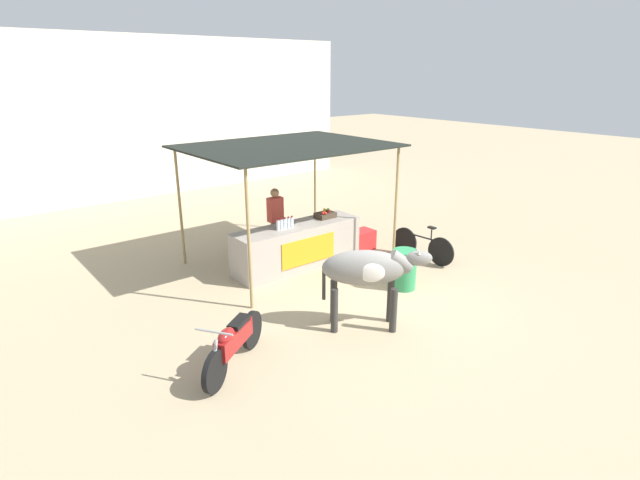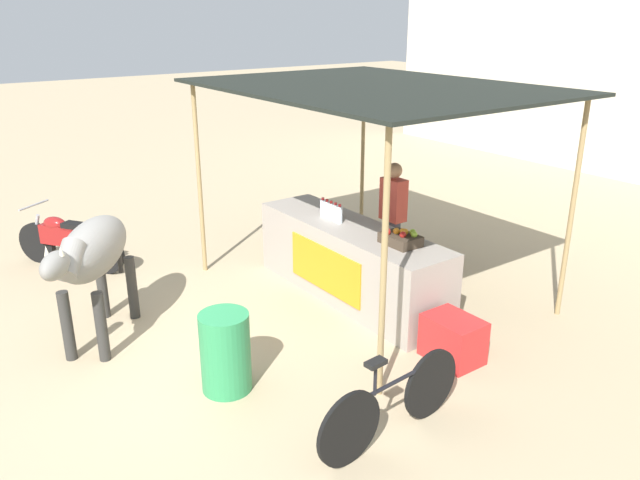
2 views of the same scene
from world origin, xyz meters
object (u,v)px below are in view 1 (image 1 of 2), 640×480
Objects in this scene: bicycle_leaning at (423,246)px; motorcycle_parked at (234,342)px; fruit_crate at (325,215)px; stall_counter at (297,246)px; water_barrel at (404,269)px; cow at (368,270)px; cooler_box at (361,240)px; vendor_behind_counter at (276,223)px.

motorcycle_parked is at bearing -168.29° from bicycle_leaning.
bicycle_leaning is (1.61, -1.55, -0.69)m from fruit_crate.
stall_counter is 2.48m from water_barrel.
cow is (-0.73, -2.97, 0.55)m from stall_counter.
bicycle_leaning is (1.51, 0.79, -0.05)m from water_barrel.
cooler_box is 5.60m from motorcycle_parked.
cow is at bearing -132.14° from cooler_box.
stall_counter is at bearing 76.11° from cow.
water_barrel reaches higher than cooler_box.
cow reaches higher than fruit_crate.
vendor_behind_counter is 1.00× the size of bicycle_leaning.
fruit_crate is 0.27× the size of cow.
fruit_crate reaches higher than motorcycle_parked.
fruit_crate is 3.41m from cow.
fruit_crate is at bearing 92.64° from water_barrel.
motorcycle_parked is at bearing -139.57° from stall_counter.
motorcycle_parked is (-2.38, 0.31, -0.61)m from cow.
cow reaches higher than motorcycle_parked.
water_barrel is 1.70m from bicycle_leaning.
fruit_crate reaches higher than cooler_box.
bicycle_leaning is at bearing 24.71° from cow.
fruit_crate reaches higher than bicycle_leaning.
vendor_behind_counter is at bearing 138.13° from bicycle_leaning.
bicycle_leaning is (2.51, -2.25, -0.50)m from vendor_behind_counter.
vendor_behind_counter is at bearing 142.15° from fruit_crate.
water_barrel is 0.52× the size of motorcycle_parked.
cooler_box is (1.86, -0.10, -0.24)m from stall_counter.
water_barrel is at bearing -112.60° from cooler_box.
fruit_crate is 0.27× the size of bicycle_leaning.
motorcycle_parked is (-4.07, -0.37, 0.03)m from water_barrel.
bicycle_leaning is at bearing 11.71° from motorcycle_parked.
vendor_behind_counter is 3.24m from water_barrel.
cow is (-2.60, -2.87, 0.79)m from cooler_box.
cooler_box is (1.02, -0.15, -0.79)m from fruit_crate.
water_barrel is at bearing -87.36° from fruit_crate.
cow reaches higher than water_barrel.
vendor_behind_counter reaches higher than fruit_crate.
cooler_box is at bearing 27.18° from motorcycle_parked.
fruit_crate is (0.84, 0.05, 0.55)m from stall_counter.
motorcycle_parked is (-4.98, -2.56, 0.19)m from cooler_box.
water_barrel is at bearing 21.99° from cow.
bicycle_leaning is at bearing 27.63° from water_barrel.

